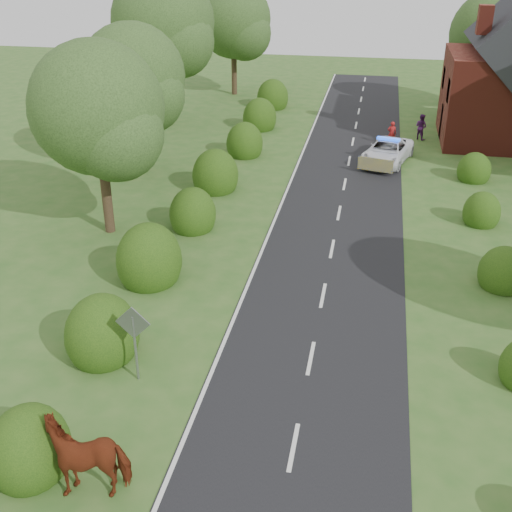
% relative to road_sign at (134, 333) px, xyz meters
% --- Properties ---
extents(ground, '(120.00, 120.00, 0.00)m').
position_rel_road_sign_xyz_m(ground, '(5.00, -2.00, -1.65)').
color(ground, '#325F21').
extents(road, '(6.00, 70.00, 0.02)m').
position_rel_road_sign_xyz_m(road, '(5.00, 13.00, -1.64)').
color(road, black).
rests_on(road, ground).
extents(road_markings, '(4.96, 70.00, 0.01)m').
position_rel_road_sign_xyz_m(road_markings, '(3.40, 10.93, -1.63)').
color(road_markings, white).
rests_on(road_markings, road).
extents(hedgerow_left, '(2.75, 50.41, 3.00)m').
position_rel_road_sign_xyz_m(hedgerow_left, '(-1.51, 9.69, -0.91)').
color(hedgerow_left, '#1A3E11').
rests_on(hedgerow_left, ground).
extents(hedgerow_right, '(2.10, 45.78, 2.10)m').
position_rel_road_sign_xyz_m(hedgerow_right, '(11.60, 9.21, -1.10)').
color(hedgerow_right, '#1A3E11').
rests_on(hedgerow_right, ground).
extents(tree_left_a, '(5.74, 5.60, 8.38)m').
position_rel_road_sign_xyz_m(tree_left_a, '(-4.75, 9.86, 3.69)').
color(tree_left_a, '#332316').
rests_on(tree_left_a, ground).
extents(tree_left_b, '(5.74, 5.60, 8.07)m').
position_rel_road_sign_xyz_m(tree_left_b, '(-6.25, 17.86, 3.39)').
color(tree_left_b, '#332316').
rests_on(tree_left_b, ground).
extents(tree_left_c, '(6.97, 6.80, 10.22)m').
position_rel_road_sign_xyz_m(tree_left_c, '(-7.70, 27.83, 4.88)').
color(tree_left_c, '#332316').
rests_on(tree_left_c, ground).
extents(tree_left_d, '(6.15, 6.00, 8.89)m').
position_rel_road_sign_xyz_m(tree_left_d, '(-5.23, 37.85, 3.98)').
color(tree_left_d, '#332316').
rests_on(tree_left_d, ground).
extents(tree_right_c, '(6.15, 6.00, 8.58)m').
position_rel_road_sign_xyz_m(tree_right_c, '(14.27, 35.85, 3.69)').
color(tree_right_c, '#332316').
rests_on(tree_right_c, ground).
extents(road_sign, '(1.06, 0.08, 2.53)m').
position_rel_road_sign_xyz_m(road_sign, '(0.00, 0.00, 0.00)').
color(road_sign, gray).
rests_on(road_sign, ground).
extents(cow, '(2.63, 1.87, 1.69)m').
position_rel_road_sign_xyz_m(cow, '(0.35, -4.09, -0.81)').
color(cow, '#5A2410').
rests_on(cow, ground).
extents(police_van, '(3.37, 5.25, 1.49)m').
position_rel_road_sign_xyz_m(police_van, '(7.15, 22.16, -0.98)').
color(police_van, white).
rests_on(police_van, ground).
extents(pedestrian_red, '(0.56, 0.37, 1.53)m').
position_rel_road_sign_xyz_m(pedestrian_red, '(7.39, 25.70, -0.89)').
color(pedestrian_red, '#B01D1E').
rests_on(pedestrian_red, ground).
extents(pedestrian_purple, '(1.02, 0.99, 1.65)m').
position_rel_road_sign_xyz_m(pedestrian_purple, '(9.25, 27.44, -0.83)').
color(pedestrian_purple, '#541E5D').
rests_on(pedestrian_purple, ground).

